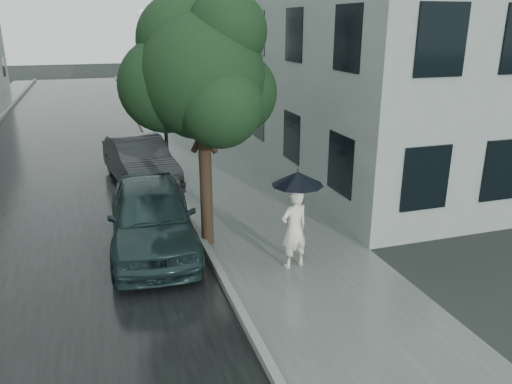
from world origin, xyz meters
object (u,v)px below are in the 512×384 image
object	(u,v)px
car_far	(140,161)
street_tree	(201,74)
car_near	(152,216)
lamp_post	(159,83)
pedestrian	(294,229)

from	to	relation	value
car_far	street_tree	bearing A→B (deg)	-87.19
street_tree	car_near	xyz separation A→B (m)	(-1.25, 0.03, -3.09)
lamp_post	pedestrian	bearing A→B (deg)	-92.84
lamp_post	car_near	xyz separation A→B (m)	(-1.10, -6.20, -2.25)
street_tree	lamp_post	size ratio (longest dim) A/B	1.05
lamp_post	car_far	bearing A→B (deg)	-142.98
pedestrian	lamp_post	distance (m)	8.50
lamp_post	car_near	world-z (taller)	lamp_post
street_tree	car_near	distance (m)	3.34
street_tree	lamp_post	bearing A→B (deg)	91.33
lamp_post	car_far	world-z (taller)	lamp_post
street_tree	car_near	size ratio (longest dim) A/B	1.21
pedestrian	car_far	bearing A→B (deg)	-83.54
street_tree	car_far	xyz separation A→B (m)	(-1.04, 5.11, -3.15)
street_tree	lamp_post	world-z (taller)	street_tree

